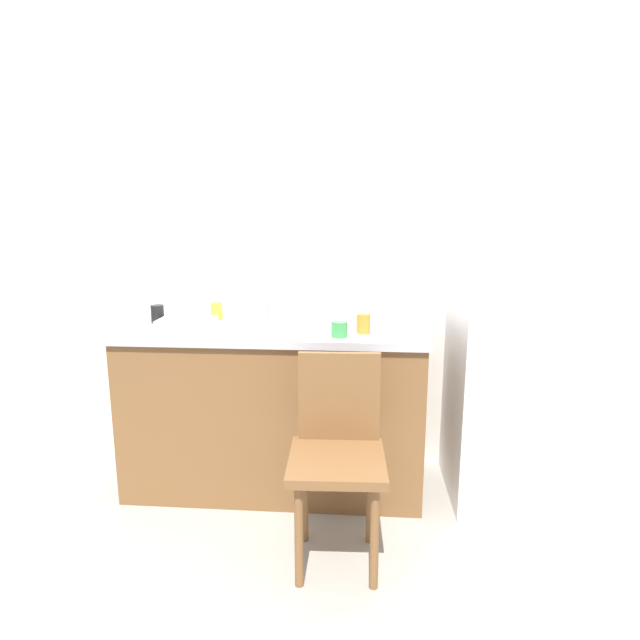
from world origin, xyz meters
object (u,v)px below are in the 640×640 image
Objects in this scene: refrigerator at (511,355)px; chair at (338,449)px; cup_yellow at (217,311)px; cup_green at (339,329)px; cup_orange at (363,323)px; cup_black at (158,314)px; dish_tray at (187,323)px.

refrigerator is 1.08m from chair.
cup_yellow is (-1.58, 0.17, 0.17)m from refrigerator.
cup_green is at bearing -27.32° from cup_yellow.
refrigerator reaches higher than chair.
cup_orange is 1.01× the size of cup_yellow.
refrigerator reaches higher than cup_yellow.
refrigerator is 0.91m from cup_green.
cup_yellow is at bearing 21.19° from cup_black.
refrigerator is 1.89m from cup_black.
cup_green is at bearing -167.67° from refrigerator.
cup_black is 1.00× the size of cup_yellow.
dish_tray is at bearing 170.49° from cup_green.
cup_green is 0.80m from cup_yellow.
refrigerator is at bearing -1.80° from cup_black.
cup_orange is at bearing -172.17° from refrigerator.
dish_tray is 2.86× the size of cup_yellow.
chair is at bearing -102.20° from cup_orange.
refrigerator reaches higher than cup_orange.
cup_green is at bearing -9.51° from dish_tray.
cup_green is (-0.88, -0.19, 0.16)m from refrigerator.
cup_yellow is (-0.71, 0.37, 0.01)m from cup_green.
cup_black is 1.04m from cup_green.
dish_tray is (-0.82, 0.53, 0.42)m from chair.
cup_green is at bearing -13.97° from cup_black.
cup_black reaches higher than dish_tray.
dish_tray is 3.48× the size of cup_green.
cup_orange reaches higher than dish_tray.
cup_yellow is (-0.72, 0.76, 0.45)m from chair.
cup_yellow is at bearing 67.30° from dish_tray.
cup_green is at bearing -143.18° from cup_orange.
refrigerator is 1.73× the size of chair.
cup_orange is 0.15m from cup_green.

